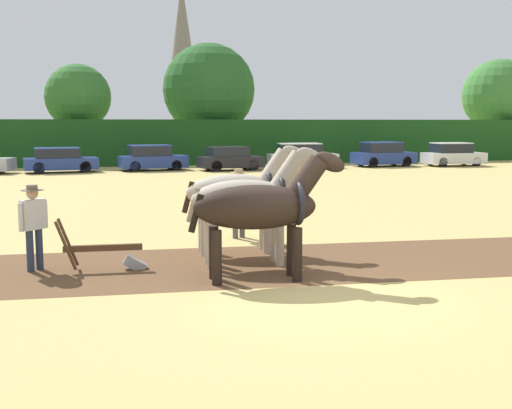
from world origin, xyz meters
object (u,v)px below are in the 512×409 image
object	(u,v)px
plow	(110,254)
parked_car_far_right	(383,155)
draft_horse_lead_right	(250,199)
draft_horse_trail_left	(240,192)
tree_center_left	(209,90)
church_spire	(182,60)
farmer_at_plow	(33,221)
tree_center	(499,95)
draft_horse_lead_left	(262,207)
parked_car_right	(302,156)
farmer_beside_team	(239,197)
parked_car_center_left	(60,160)
tree_left	(78,97)
parked_car_center_right	(230,159)
parked_car_end_right	(453,155)
parked_car_center	(152,158)

from	to	relation	value
plow	parked_car_far_right	size ratio (longest dim) A/B	0.41
draft_horse_lead_right	draft_horse_trail_left	world-z (taller)	draft_horse_lead_right
tree_center_left	church_spire	bearing A→B (deg)	86.41
church_spire	farmer_at_plow	xyz separation A→B (m)	(-10.96, -62.36, -9.02)
farmer_at_plow	plow	bearing A→B (deg)	35.11
tree_center_left	tree_center	size ratio (longest dim) A/B	1.08
draft_horse_trail_left	draft_horse_lead_left	bearing A→B (deg)	-90.05
church_spire	farmer_at_plow	world-z (taller)	church_spire
draft_horse_lead_right	parked_car_far_right	distance (m)	30.59
draft_horse_trail_left	parked_car_right	bearing A→B (deg)	72.75
church_spire	plow	xyz separation A→B (m)	(-9.52, -62.66, -9.68)
draft_horse_lead_left	farmer_beside_team	world-z (taller)	draft_horse_lead_left
parked_car_right	draft_horse_lead_right	bearing A→B (deg)	-107.19
tree_center_left	parked_car_center_left	bearing A→B (deg)	-141.71
tree_left	plow	size ratio (longest dim) A/B	3.91
church_spire	parked_car_far_right	world-z (taller)	church_spire
farmer_at_plow	farmer_beside_team	distance (m)	5.29
plow	church_spire	bearing A→B (deg)	84.83
tree_center	farmer_beside_team	xyz separation A→B (m)	(-28.06, -30.63, -4.02)
parked_car_right	parked_car_center_right	bearing A→B (deg)	-167.46
church_spire	farmer_beside_team	bearing A→B (deg)	-96.04
draft_horse_lead_left	parked_car_far_right	distance (m)	31.76
plow	parked_car_end_right	bearing A→B (deg)	51.96
plow	tree_center	bearing A→B (deg)	50.44
draft_horse_lead_left	parked_car_right	world-z (taller)	draft_horse_lead_left
draft_horse_lead_left	parked_car_end_right	world-z (taller)	draft_horse_lead_left
parked_car_center_left	parked_car_center	xyz separation A→B (m)	(5.30, 0.40, 0.04)
tree_center	parked_car_far_right	distance (m)	15.66
church_spire	parked_car_center_right	distance (m)	38.54
draft_horse_lead_right	parked_car_center_right	xyz separation A→B (m)	(4.72, 25.49, -0.65)
tree_left	draft_horse_lead_right	distance (m)	33.72
draft_horse_lead_right	parked_car_center	xyz separation A→B (m)	(0.15, 26.56, -0.61)
tree_center_left	parked_car_center_right	world-z (taller)	tree_center_left
parked_car_center	parked_car_right	world-z (taller)	parked_car_right
tree_center_left	draft_horse_trail_left	world-z (taller)	tree_center_left
draft_horse_lead_right	parked_car_far_right	bearing A→B (deg)	63.64
draft_horse_lead_left	parked_car_center_left	world-z (taller)	draft_horse_lead_left
farmer_at_plow	farmer_beside_team	bearing A→B (deg)	75.80
parked_car_center_right	parked_car_right	xyz separation A→B (m)	(4.82, 0.83, 0.06)
church_spire	plow	bearing A→B (deg)	-98.64
draft_horse_trail_left	farmer_beside_team	xyz separation A→B (m)	(0.34, 1.72, -0.32)
plow	parked_car_far_right	bearing A→B (deg)	59.16
tree_center	parked_car_center_left	distance (m)	34.74
farmer_beside_team	parked_car_center_left	distance (m)	23.79
draft_horse_lead_left	parked_car_end_right	distance (m)	33.66
draft_horse_lead_left	farmer_beside_team	bearing A→B (deg)	86.84
draft_horse_lead_left	parked_car_right	distance (m)	29.26
draft_horse_lead_right	plow	bearing A→B (deg)	180.00
tree_left	draft_horse_lead_right	xyz separation A→B (m)	(4.22, -33.30, -3.24)
draft_horse_lead_right	parked_car_center_right	distance (m)	25.93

